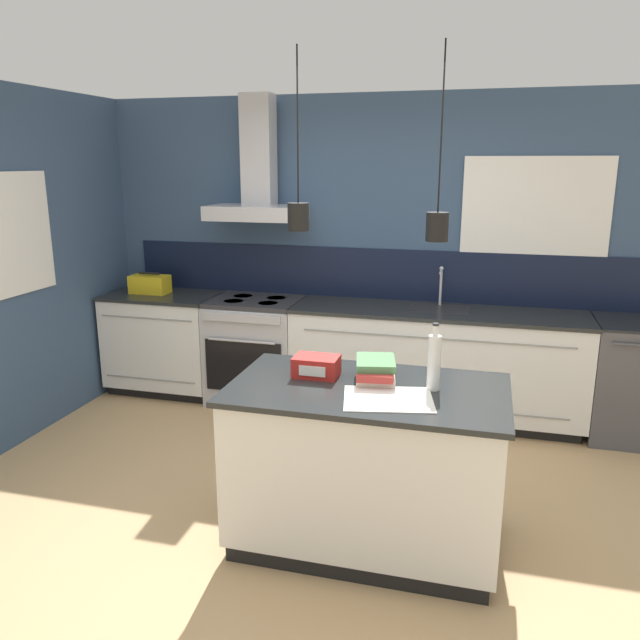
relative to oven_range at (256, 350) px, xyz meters
The scene contains 13 objects.
ground_plane 2.01m from the oven_range, 59.46° to the right, with size 16.00×16.00×0.00m, color tan.
wall_back 1.33m from the oven_range, 18.68° to the left, with size 5.60×2.28×2.60m.
wall_left 1.94m from the oven_range, 145.43° to the right, with size 0.08×3.80×2.60m.
counter_run_left 0.88m from the oven_range, behind, with size 1.00×0.64×0.91m.
counter_run_sink 1.55m from the oven_range, ahead, with size 2.34×0.64×1.23m.
oven_range is the anchor object (origin of this frame).
dishwasher 3.00m from the oven_range, ahead, with size 0.58×0.65×0.91m.
kitchen_island 2.29m from the oven_range, 54.38° to the right, with size 1.46×0.84×0.91m.
bottle_on_island 2.54m from the oven_range, 47.38° to the right, with size 0.07×0.07×0.36m.
book_stack 2.27m from the oven_range, 52.26° to the right, with size 0.25×0.33×0.12m.
red_supply_box 2.11m from the oven_range, 59.78° to the right, with size 0.24×0.18×0.11m.
paper_pile 2.53m from the oven_range, 53.95° to the right, with size 0.50×0.43×0.01m.
yellow_toolbox 1.14m from the oven_range, behind, with size 0.34×0.18×0.19m.
Camera 1 is at (0.89, -3.22, 2.06)m, focal length 35.00 mm.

